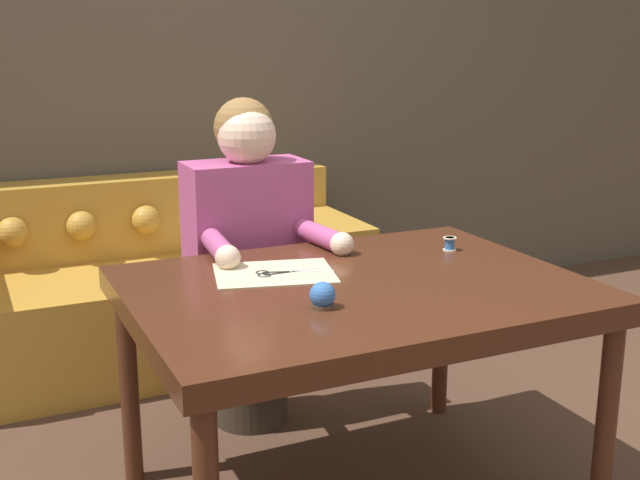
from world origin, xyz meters
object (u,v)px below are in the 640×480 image
object	(u,v)px
dining_table	(355,305)
person	(249,263)
pin_cushion	(322,296)
scissors	(281,273)
couch	(155,293)
thread_spool	(450,244)

from	to	relation	value
dining_table	person	bearing A→B (deg)	98.16
dining_table	person	world-z (taller)	person
person	pin_cushion	xyz separation A→B (m)	(-0.09, -0.83, 0.13)
person	scissors	world-z (taller)	person
couch	thread_spool	world-z (taller)	couch
person	pin_cushion	distance (m)	0.84
person	thread_spool	size ratio (longest dim) A/B	27.07
thread_spool	pin_cushion	bearing A→B (deg)	-150.92
person	thread_spool	bearing A→B (deg)	-40.56
couch	person	size ratio (longest dim) A/B	1.50
thread_spool	scissors	bearing A→B (deg)	-178.37
couch	person	bearing A→B (deg)	-77.66
dining_table	thread_spool	xyz separation A→B (m)	(0.45, 0.19, 0.09)
couch	pin_cushion	size ratio (longest dim) A/B	25.48
scissors	pin_cushion	xyz separation A→B (m)	(-0.02, -0.34, 0.03)
thread_spool	pin_cushion	distance (m)	0.73
couch	thread_spool	xyz separation A→B (m)	(0.72, -1.25, 0.45)
dining_table	couch	distance (m)	1.51
dining_table	scissors	distance (m)	0.25
couch	person	xyz separation A→B (m)	(0.17, -0.78, 0.33)
thread_spool	pin_cushion	world-z (taller)	pin_cushion
scissors	pin_cushion	distance (m)	0.34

